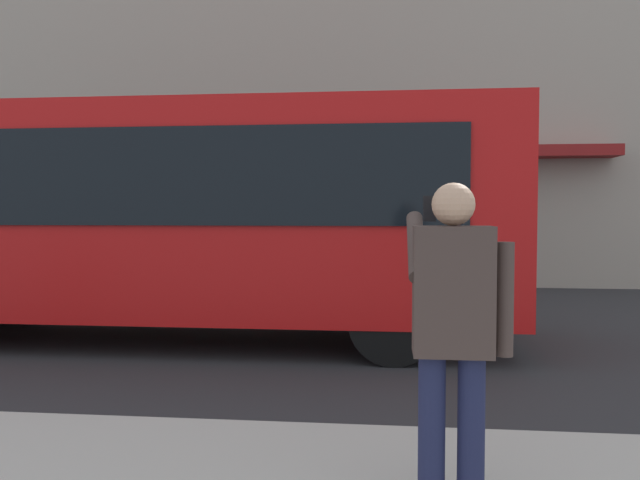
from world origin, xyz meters
The scene contains 4 objects.
ground_plane centered at (0.00, 0.00, 0.00)m, with size 60.00×60.00×0.00m, color #2B2B2D.
building_facade_far centered at (-0.02, -6.80, 5.99)m, with size 28.00×1.55×12.00m.
red_bus centered at (2.14, -0.03, 1.68)m, with size 9.05×2.54×3.08m.
pedestrian_photographer centered at (-1.14, 4.78, 1.14)m, with size 0.53×0.52×1.70m.
Camera 1 is at (-0.81, 8.02, 1.70)m, focal length 35.28 mm.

